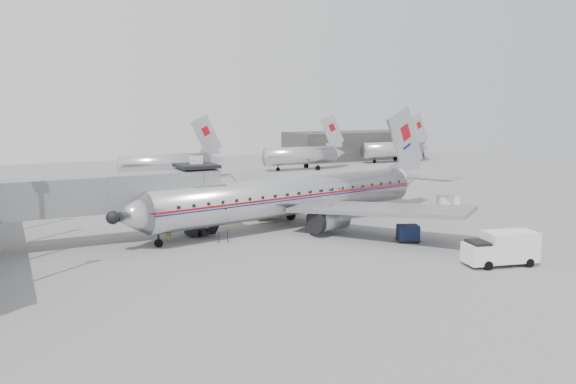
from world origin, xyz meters
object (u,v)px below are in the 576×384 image
ramp_worker (169,230)px  service_van (501,248)px  airliner (297,196)px  baggage_cart_white (448,203)px  baggage_cart_navy (408,233)px

ramp_worker → service_van: bearing=-69.8°
airliner → service_van: 20.32m
baggage_cart_white → baggage_cart_navy: bearing=-121.3°
airliner → service_van: size_ratio=6.54×
airliner → baggage_cart_white: 18.35m
baggage_cart_white → ramp_worker: size_ratio=1.55×
baggage_cart_white → service_van: bearing=-99.4°
service_van → ramp_worker: 27.07m
baggage_cart_navy → baggage_cart_white: baggage_cart_white is taller
ramp_worker → airliner: bearing=-24.4°
service_van → baggage_cart_navy: service_van is taller
airliner → baggage_cart_navy: airliner is taller
baggage_cart_navy → baggage_cart_white: bearing=59.5°
service_van → baggage_cart_navy: (-1.43, 8.76, -0.52)m
baggage_cart_navy → ramp_worker: 20.63m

